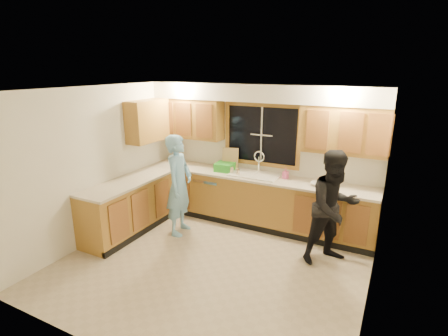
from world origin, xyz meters
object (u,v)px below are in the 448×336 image
object	(u,v)px
sink	(255,178)
dishwasher	(213,195)
knife_block	(179,158)
stove	(106,218)
soap_bottle	(286,173)
man	(179,185)
dish_crate	(225,167)
bowl	(318,184)
woman	(334,208)

from	to	relation	value
sink	dishwasher	distance (m)	0.96
knife_block	dishwasher	bearing A→B (deg)	-37.32
stove	sink	bearing A→B (deg)	45.39
soap_bottle	man	bearing A→B (deg)	-147.37
sink	dish_crate	xyz separation A→B (m)	(-0.60, -0.00, 0.13)
man	bowl	size ratio (longest dim) A/B	7.80
sink	man	world-z (taller)	man
man	woman	world-z (taller)	man
sink	stove	bearing A→B (deg)	-134.61
knife_block	bowl	bearing A→B (deg)	-33.08
dish_crate	soap_bottle	bearing A→B (deg)	3.31
sink	stove	xyz separation A→B (m)	(-1.80, -1.82, -0.41)
dishwasher	bowl	size ratio (longest dim) A/B	3.71
dishwasher	knife_block	xyz separation A→B (m)	(-0.83, 0.11, 0.61)
soap_bottle	bowl	distance (m)	0.60
dishwasher	stove	bearing A→B (deg)	-117.69
stove	dish_crate	world-z (taller)	dish_crate
bowl	man	bearing A→B (deg)	-157.80
dishwasher	dish_crate	world-z (taller)	dish_crate
woman	dishwasher	bearing A→B (deg)	117.25
man	knife_block	xyz separation A→B (m)	(-0.69, 1.01, 0.16)
sink	bowl	world-z (taller)	sink
sink	stove	size ratio (longest dim) A/B	0.96
man	soap_bottle	xyz separation A→B (m)	(1.54, 0.98, 0.15)
knife_block	soap_bottle	xyz separation A→B (m)	(2.23, -0.03, -0.01)
woman	soap_bottle	world-z (taller)	woman
woman	bowl	distance (m)	0.75
sink	knife_block	world-z (taller)	sink
woman	soap_bottle	distance (m)	1.24
man	woman	size ratio (longest dim) A/B	1.02
soap_bottle	bowl	world-z (taller)	soap_bottle
sink	man	distance (m)	1.35
woman	man	bearing A→B (deg)	138.49
dish_crate	soap_bottle	size ratio (longest dim) A/B	1.74
knife_block	dish_crate	xyz separation A→B (m)	(1.09, -0.09, -0.03)
dishwasher	man	xyz separation A→B (m)	(-0.14, -0.90, 0.45)
knife_block	dish_crate	distance (m)	1.09
stove	dish_crate	xyz separation A→B (m)	(1.20, 1.82, 0.55)
bowl	soap_bottle	bearing A→B (deg)	168.36
knife_block	bowl	distance (m)	2.82
soap_bottle	bowl	size ratio (longest dim) A/B	0.84
soap_bottle	bowl	xyz separation A→B (m)	(0.58, -0.12, -0.07)
man	dish_crate	size ratio (longest dim) A/B	5.30
dishwasher	woman	bearing A→B (deg)	-16.03
sink	dish_crate	world-z (taller)	sink
woman	dish_crate	world-z (taller)	woman
stove	man	size ratio (longest dim) A/B	0.52
dishwasher	stove	distance (m)	2.04
sink	dish_crate	bearing A→B (deg)	-179.94
stove	knife_block	bearing A→B (deg)	86.55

